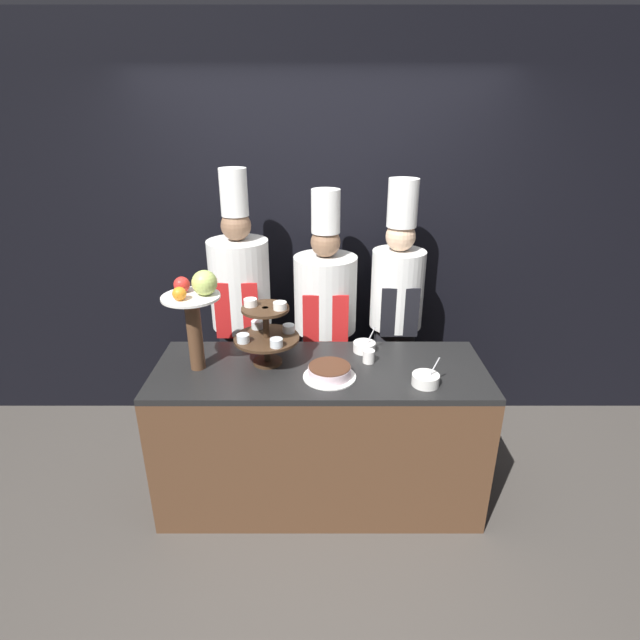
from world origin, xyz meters
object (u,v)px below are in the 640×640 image
tiered_stand (266,331)px  fruit_pedestal (195,305)px  serving_bowl_near (426,380)px  chef_left (241,306)px  cup_white (369,356)px  serving_bowl_far (364,347)px  cake_round (329,372)px  chef_center_left (325,316)px  chef_center_right (396,307)px

tiered_stand → fruit_pedestal: bearing=-171.8°
serving_bowl_near → chef_left: bearing=143.2°
serving_bowl_near → chef_left: size_ratio=0.09×
cup_white → serving_bowl_far: 0.14m
cake_round → chef_center_left: 0.73m
serving_bowl_near → chef_center_left: bearing=122.7°
tiered_stand → chef_center_right: size_ratio=0.21×
fruit_pedestal → serving_bowl_far: fruit_pedestal is taller
cup_white → chef_center_right: chef_center_right is taller
tiered_stand → chef_center_left: 0.67m
chef_center_left → serving_bowl_near: bearing=-57.3°
fruit_pedestal → serving_bowl_far: 1.02m
serving_bowl_far → chef_center_left: 0.48m
cake_round → serving_bowl_far: bearing=55.8°
cake_round → serving_bowl_far: (0.21, 0.32, -0.00)m
serving_bowl_far → tiered_stand: bearing=-165.1°
fruit_pedestal → cup_white: 1.01m
chef_left → chef_center_left: (0.56, 0.00, -0.07)m
tiered_stand → fruit_pedestal: fruit_pedestal is taller
tiered_stand → fruit_pedestal: 0.41m
fruit_pedestal → serving_bowl_near: size_ratio=3.50×
serving_bowl_far → chef_center_right: chef_center_right is taller
chef_left → chef_center_right: size_ratio=1.03×
cake_round → cup_white: 0.29m
tiered_stand → serving_bowl_far: (0.57, 0.15, -0.17)m
serving_bowl_far → fruit_pedestal: bearing=-167.7°
tiered_stand → cup_white: (0.58, 0.01, -0.16)m
cup_white → chef_center_left: 0.61m
serving_bowl_far → cup_white: bearing=-84.5°
tiered_stand → serving_bowl_near: size_ratio=2.36×
serving_bowl_near → chef_center_left: 0.96m
fruit_pedestal → serving_bowl_near: (1.22, -0.19, -0.35)m
chef_center_left → chef_center_right: (0.47, 0.00, 0.06)m
fruit_pedestal → chef_center_left: bearing=41.4°
chef_center_left → chef_center_right: size_ratio=0.97×
chef_center_right → serving_bowl_far: bearing=-120.3°
cake_round → chef_left: bearing=128.3°
tiered_stand → serving_bowl_near: (0.86, -0.24, -0.17)m
serving_bowl_far → chef_left: (-0.79, 0.42, 0.10)m
tiered_stand → cup_white: size_ratio=5.12×
serving_bowl_near → fruit_pedestal: bearing=171.1°
chef_center_left → tiered_stand: bearing=-120.6°
serving_bowl_near → chef_center_right: 0.82m
chef_left → cake_round: bearing=-51.7°
cup_white → chef_left: (-0.81, 0.56, 0.09)m
fruit_pedestal → cake_round: bearing=-9.0°
cake_round → tiered_stand: bearing=154.7°
fruit_pedestal → serving_bowl_far: bearing=12.3°
fruit_pedestal → serving_bowl_far: size_ratio=3.57×
tiered_stand → fruit_pedestal: (-0.37, -0.05, 0.18)m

